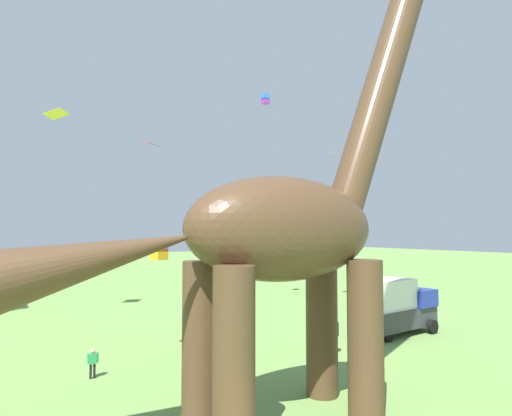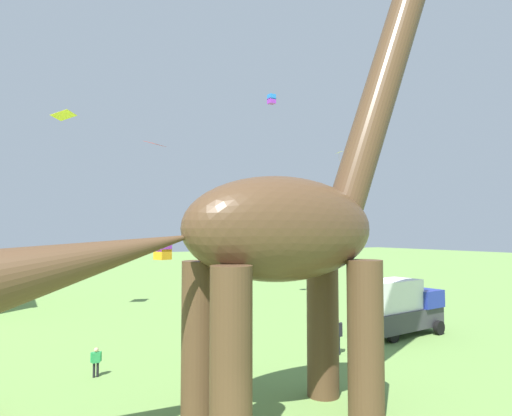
# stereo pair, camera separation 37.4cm
# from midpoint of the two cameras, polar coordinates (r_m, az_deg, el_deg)

# --- Properties ---
(dinosaur_sculpture) EXTENTS (15.98, 3.38, 16.70)m
(dinosaur_sculpture) POSITION_cam_midpoint_polar(r_m,az_deg,el_deg) (14.24, 4.04, -2.68)
(dinosaur_sculpture) COLOR #513823
(dinosaur_sculpture) RESTS_ON ground_plane
(parked_box_truck) EXTENTS (5.81, 2.74, 3.20)m
(parked_box_truck) POSITION_cam_midpoint_polar(r_m,az_deg,el_deg) (27.47, 18.25, -11.93)
(parked_box_truck) COLOR #38383D
(parked_box_truck) RESTS_ON ground_plane
(person_vendor_side) EXTENTS (0.45, 0.20, 1.19)m
(person_vendor_side) POSITION_cam_midpoint_polar(r_m,az_deg,el_deg) (20.19, -19.38, -17.89)
(person_vendor_side) COLOR black
(person_vendor_side) RESTS_ON ground_plane
(person_photographer) EXTENTS (0.67, 0.30, 1.79)m
(person_photographer) POSITION_cam_midpoint_polar(r_m,az_deg,el_deg) (22.60, 10.83, -15.45)
(person_photographer) COLOR black
(person_photographer) RESTS_ON ground_plane
(kite_high_right) EXTENTS (1.44, 1.35, 0.25)m
(kite_high_right) POSITION_cam_midpoint_polar(r_m,az_deg,el_deg) (27.57, -12.53, 8.07)
(kite_high_right) COLOR red
(kite_mid_right) EXTENTS (0.83, 0.83, 0.90)m
(kite_mid_right) POSITION_cam_midpoint_polar(r_m,az_deg,el_deg) (22.09, -11.45, -5.36)
(kite_mid_right) COLOR purple
(kite_far_right) EXTENTS (0.58, 0.70, 0.78)m
(kite_far_right) POSITION_cam_midpoint_polar(r_m,az_deg,el_deg) (37.40, 10.93, 7.04)
(kite_far_right) COLOR yellow
(kite_near_high) EXTENTS (0.56, 0.56, 0.76)m
(kite_near_high) POSITION_cam_midpoint_polar(r_m,az_deg,el_deg) (37.00, 2.31, 13.83)
(kite_near_high) COLOR #287AE5
(kite_far_left) EXTENTS (1.83, 1.99, 0.40)m
(kite_far_left) POSITION_cam_midpoint_polar(r_m,az_deg,el_deg) (33.53, -23.21, 10.92)
(kite_far_left) COLOR yellow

